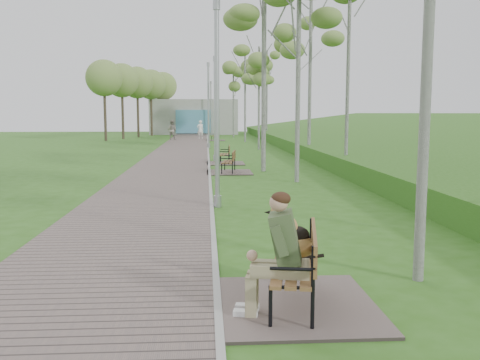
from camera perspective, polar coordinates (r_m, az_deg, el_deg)
The scene contains 22 objects.
ground at distance 12.33m, azimuth -2.96°, elevation -4.36°, with size 120.00×120.00×0.00m, color #2E5E16.
walkway at distance 33.71m, azimuth -6.39°, elevation 2.97°, with size 3.50×67.00×0.04m, color #655752.
kerb at distance 33.67m, azimuth -3.41°, elevation 3.01°, with size 0.10×67.00×0.05m, color #999993.
embankment at distance 34.38m, azimuth 17.05°, elevation 2.75°, with size 14.00×70.00×1.60m, color #41782B.
building_north at distance 63.07m, azimuth -4.92°, elevation 6.72°, with size 10.00×5.20×4.00m.
bench_main at distance 6.86m, azimuth 5.22°, elevation -9.46°, with size 2.03×2.26×1.77m.
bench_second at distance 22.08m, azimuth -1.23°, elevation 1.31°, with size 1.84×2.05×1.13m.
bench_third at distance 26.05m, azimuth -1.64°, elevation 2.20°, with size 1.81×2.02×1.11m.
bench_far at distance 48.11m, azimuth -2.67°, elevation 4.46°, with size 1.70×1.89×1.05m.
lamp_post_near at distance 13.87m, azimuth -2.46°, elevation 7.21°, with size 0.20×0.20×5.29m.
lamp_post_second at distance 27.59m, azimuth -2.67°, elevation 7.22°, with size 0.21×0.21×5.33m.
lamp_post_third at distance 37.71m, azimuth -3.38°, elevation 7.63°, with size 0.23×0.23×5.94m.
lamp_post_far at distance 59.70m, azimuth -3.11°, elevation 7.45°, with size 0.23×0.23×5.93m.
pedestrian_near at distance 51.25m, azimuth -4.26°, elevation 5.38°, with size 0.64×0.42×1.77m, color white.
pedestrian_far at distance 48.72m, azimuth -7.28°, elevation 5.30°, with size 0.89×0.70×1.84m, color gray.
birch_near_a at distance 19.48m, azimuth 6.33°, elevation 18.46°, with size 2.74×2.74×8.01m.
birch_mid_b at distance 29.03m, azimuth 7.59°, elevation 17.48°, with size 2.44×2.44×9.79m.
birch_mid_c at distance 36.30m, azimuth 2.05°, elevation 12.08°, with size 2.37×2.37×7.10m.
birch_far_a at distance 35.48m, azimuth 6.18°, elevation 14.37°, with size 2.48×2.48×8.83m.
birch_far_b at distance 45.68m, azimuth 0.55°, elevation 12.33°, with size 2.49×2.49×8.37m.
birch_far_c at distance 50.85m, azimuth 2.91°, elevation 11.94°, with size 2.32×2.32×8.54m.
birch_distant_a at distance 54.65m, azimuth -0.71°, elevation 10.82°, with size 2.37×2.37×7.56m.
Camera 1 is at (-0.13, -12.08, 2.46)m, focal length 40.00 mm.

